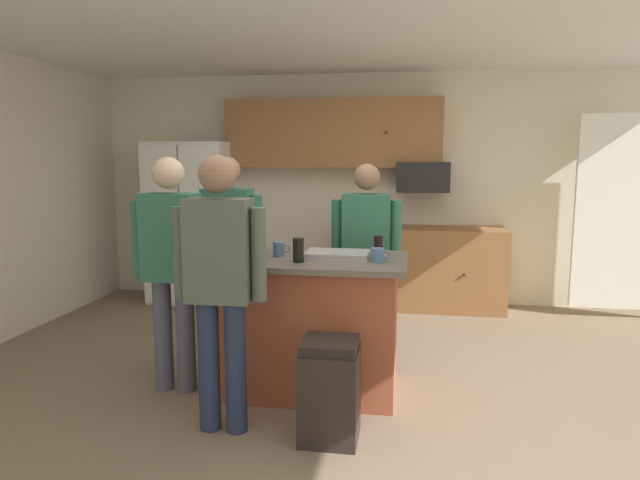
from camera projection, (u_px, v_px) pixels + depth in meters
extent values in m
plane|color=#7F6B56|center=(339.00, 394.00, 4.00)|extent=(7.04, 7.04, 0.00)
plane|color=white|center=(341.00, 10.00, 3.63)|extent=(7.04, 7.04, 0.00)
cube|color=beige|center=(370.00, 189.00, 6.55)|extent=(6.40, 0.10, 2.60)
cube|color=white|center=(621.00, 213.00, 5.78)|extent=(0.90, 0.06, 2.00)
cube|color=#936038|center=(333.00, 134.00, 6.33)|extent=(2.40, 0.35, 0.75)
sphere|color=#4C3823|center=(386.00, 132.00, 6.05)|extent=(0.04, 0.04, 0.04)
cube|color=#936038|center=(421.00, 268.00, 6.27)|extent=(1.80, 0.60, 0.90)
sphere|color=#4C3823|center=(465.00, 275.00, 5.89)|extent=(0.04, 0.04, 0.04)
cube|color=white|center=(193.00, 223.00, 6.53)|extent=(0.91, 0.70, 1.83)
cube|color=white|center=(161.00, 226.00, 6.20)|extent=(0.43, 0.04, 1.75)
cube|color=white|center=(200.00, 227.00, 6.13)|extent=(0.43, 0.04, 1.75)
cylinder|color=#B2B2B7|center=(179.00, 218.00, 6.12)|extent=(0.02, 0.02, 0.35)
cube|color=black|center=(423.00, 177.00, 6.14)|extent=(0.56, 0.40, 0.32)
cube|color=#9E4C33|center=(313.00, 328.00, 4.02)|extent=(1.16, 0.68, 0.93)
cube|color=#60564C|center=(313.00, 261.00, 3.95)|extent=(1.30, 0.82, 0.04)
cylinder|color=#232D4C|center=(209.00, 365.00, 3.44)|extent=(0.13, 0.13, 0.81)
cylinder|color=#232D4C|center=(236.00, 367.00, 3.42)|extent=(0.13, 0.13, 0.81)
cube|color=#4C5647|center=(219.00, 250.00, 3.33)|extent=(0.38, 0.22, 0.61)
sphere|color=#8C664C|center=(217.00, 174.00, 3.26)|extent=(0.22, 0.22, 0.22)
cylinder|color=#4C5647|center=(181.00, 253.00, 3.37)|extent=(0.09, 0.09, 0.55)
cylinder|color=#4C5647|center=(259.00, 255.00, 3.29)|extent=(0.09, 0.09, 0.55)
cylinder|color=#383842|center=(220.00, 312.00, 4.63)|extent=(0.13, 0.13, 0.81)
cylinder|color=#383842|center=(240.00, 313.00, 4.61)|extent=(0.13, 0.13, 0.81)
cube|color=#2D6651|center=(228.00, 227.00, 4.52)|extent=(0.38, 0.22, 0.61)
sphere|color=#8C664C|center=(227.00, 171.00, 4.45)|extent=(0.22, 0.22, 0.22)
cylinder|color=#2D6651|center=(199.00, 228.00, 4.56)|extent=(0.09, 0.09, 0.55)
cylinder|color=#2D6651|center=(257.00, 230.00, 4.48)|extent=(0.09, 0.09, 0.55)
cylinder|color=#232D4C|center=(355.00, 312.00, 4.70)|extent=(0.13, 0.13, 0.78)
cylinder|color=#232D4C|center=(376.00, 313.00, 4.67)|extent=(0.13, 0.13, 0.78)
cube|color=#2D6651|center=(366.00, 230.00, 4.59)|extent=(0.38, 0.22, 0.59)
sphere|color=#8C664C|center=(367.00, 177.00, 4.53)|extent=(0.21, 0.21, 0.21)
cylinder|color=#2D6651|center=(337.00, 232.00, 4.63)|extent=(0.09, 0.09, 0.53)
cylinder|color=#2D6651|center=(396.00, 233.00, 4.55)|extent=(0.09, 0.09, 0.53)
cylinder|color=#4C5166|center=(163.00, 335.00, 4.05)|extent=(0.13, 0.13, 0.81)
cylinder|color=#4C5166|center=(186.00, 336.00, 4.02)|extent=(0.13, 0.13, 0.81)
cube|color=#2D6651|center=(171.00, 237.00, 3.93)|extent=(0.38, 0.22, 0.61)
sphere|color=beige|center=(168.00, 173.00, 3.87)|extent=(0.22, 0.22, 0.22)
cylinder|color=#2D6651|center=(138.00, 239.00, 3.97)|extent=(0.09, 0.09, 0.55)
cylinder|color=#2D6651|center=(204.00, 241.00, 3.90)|extent=(0.09, 0.09, 0.55)
cylinder|color=black|center=(378.00, 247.00, 3.89)|extent=(0.06, 0.06, 0.16)
cylinder|color=black|center=(261.00, 242.00, 4.18)|extent=(0.06, 0.06, 0.14)
cylinder|color=black|center=(239.00, 251.00, 3.83)|extent=(0.07, 0.07, 0.13)
cylinder|color=#4C6B99|center=(377.00, 255.00, 3.78)|extent=(0.09, 0.09, 0.09)
torus|color=#4C6B99|center=(386.00, 255.00, 3.77)|extent=(0.06, 0.01, 0.06)
cylinder|color=black|center=(298.00, 250.00, 3.78)|extent=(0.07, 0.07, 0.16)
cylinder|color=black|center=(261.00, 249.00, 3.89)|extent=(0.07, 0.07, 0.14)
cylinder|color=#4C6B99|center=(279.00, 249.00, 4.01)|extent=(0.08, 0.08, 0.10)
torus|color=#4C6B99|center=(286.00, 249.00, 4.00)|extent=(0.06, 0.01, 0.06)
cube|color=#B7B7BC|center=(337.00, 256.00, 3.97)|extent=(0.44, 0.30, 0.02)
cube|color=#A8A8AD|center=(337.00, 253.00, 3.96)|extent=(0.44, 0.30, 0.02)
cube|color=black|center=(330.00, 395.00, 3.34)|extent=(0.34, 0.34, 0.55)
cube|color=black|center=(330.00, 345.00, 3.29)|extent=(0.32, 0.32, 0.06)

